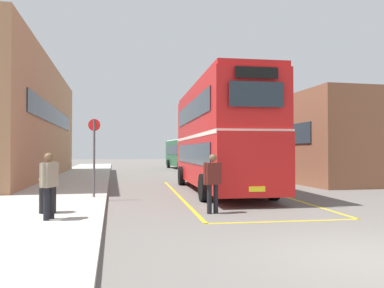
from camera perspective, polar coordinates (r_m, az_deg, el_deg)
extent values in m
plane|color=#66605B|center=(20.55, 0.16, -6.16)|extent=(135.60, 135.60, 0.00)
cube|color=#B2ADA3|center=(22.59, -17.59, -5.47)|extent=(4.00, 57.60, 0.14)
cube|color=#AD7A56|center=(27.21, -25.64, 3.13)|extent=(5.27, 21.92, 7.54)
cube|color=#232D38|center=(26.73, -20.06, 3.97)|extent=(0.06, 16.66, 1.10)
cube|color=brown|center=(25.70, 19.66, 0.53)|extent=(7.35, 12.29, 5.03)
cube|color=#232D38|center=(23.98, 12.09, 1.21)|extent=(0.06, 9.34, 1.10)
cylinder|color=black|center=(20.18, -1.62, -4.83)|extent=(0.34, 1.01, 1.00)
cylinder|color=black|center=(20.67, 5.63, -4.74)|extent=(0.34, 1.01, 1.00)
cylinder|color=black|center=(13.63, 1.82, -6.63)|extent=(0.34, 1.01, 1.00)
cylinder|color=black|center=(14.34, 12.22, -6.33)|extent=(0.34, 1.01, 1.00)
cube|color=red|center=(17.09, 4.11, -2.48)|extent=(3.14, 10.84, 2.10)
cube|color=red|center=(17.17, 4.10, 4.54)|extent=(3.13, 10.63, 2.10)
cube|color=red|center=(17.32, 4.10, 8.33)|extent=(3.02, 10.52, 0.20)
cube|color=silver|center=(17.10, 4.11, 1.04)|extent=(3.17, 10.74, 0.14)
cube|color=#232D38|center=(16.85, -0.17, -1.49)|extent=(0.53, 8.77, 0.84)
cube|color=#232D38|center=(16.95, -0.17, 4.95)|extent=(0.53, 8.77, 0.84)
cube|color=#232D38|center=(17.42, 8.25, -1.46)|extent=(0.53, 8.77, 0.84)
cube|color=#232D38|center=(17.51, 8.23, 4.77)|extent=(0.53, 8.77, 0.84)
cube|color=#232D38|center=(12.04, 9.80, 7.45)|extent=(1.78, 0.14, 0.80)
cube|color=black|center=(12.16, 9.79, 10.62)|extent=(1.40, 0.12, 0.36)
cube|color=#232D38|center=(22.37, 1.07, -1.13)|extent=(2.03, 0.16, 1.00)
cube|color=yellow|center=(11.96, 9.85, -6.76)|extent=(0.52, 0.06, 0.16)
cylinder|color=black|center=(40.83, -3.59, -3.00)|extent=(0.29, 0.93, 0.92)
cylinder|color=black|center=(41.35, -0.23, -2.97)|extent=(0.29, 0.93, 0.92)
cylinder|color=black|center=(35.14, -1.88, -3.31)|extent=(0.29, 0.93, 0.92)
cylinder|color=black|center=(35.74, 1.99, -3.27)|extent=(0.29, 0.93, 0.92)
cube|color=#1E512D|center=(38.22, -0.99, -1.42)|extent=(2.73, 9.76, 2.60)
cube|color=silver|center=(38.23, -0.99, 0.62)|extent=(2.57, 9.36, 0.12)
cube|color=#232D38|center=(37.96, -2.77, -0.89)|extent=(0.31, 7.74, 0.96)
cube|color=#232D38|center=(38.51, 0.77, -0.90)|extent=(0.31, 7.74, 0.96)
cube|color=#232D38|center=(42.96, -2.44, -0.98)|extent=(1.91, 0.11, 1.10)
cylinder|color=black|center=(11.14, 3.62, -8.28)|extent=(0.14, 0.14, 0.84)
cylinder|color=black|center=(11.02, 2.65, -8.36)|extent=(0.14, 0.14, 0.84)
cube|color=#591E19|center=(11.01, 3.14, -4.51)|extent=(0.54, 0.36, 0.63)
cylinder|color=#591E19|center=(11.14, 4.20, -4.31)|extent=(0.09, 0.09, 0.60)
cylinder|color=#591E19|center=(10.88, 2.05, -4.39)|extent=(0.09, 0.09, 0.60)
sphere|color=brown|center=(10.98, 3.19, -2.12)|extent=(0.23, 0.23, 0.23)
cylinder|color=black|center=(9.85, -21.21, -8.47)|extent=(0.14, 0.14, 0.79)
cylinder|color=black|center=(10.03, -20.54, -8.35)|extent=(0.14, 0.14, 0.79)
cube|color=gray|center=(9.87, -20.84, -4.41)|extent=(0.39, 0.51, 0.59)
cylinder|color=gray|center=(9.68, -21.61, -4.30)|extent=(0.09, 0.09, 0.57)
cylinder|color=gray|center=(10.07, -20.11, -4.18)|extent=(0.09, 0.09, 0.57)
sphere|color=brown|center=(9.87, -20.92, -1.89)|extent=(0.21, 0.21, 0.21)
cylinder|color=black|center=(11.02, -21.04, -7.42)|extent=(0.44, 0.44, 0.89)
cylinder|color=olive|center=(10.98, -21.02, -5.01)|extent=(0.47, 0.47, 0.04)
cylinder|color=#4C4C51|center=(14.21, -14.63, -2.13)|extent=(0.08, 0.08, 2.82)
cylinder|color=red|center=(14.24, -14.61, 2.82)|extent=(0.44, 0.12, 0.44)
cube|color=gold|center=(15.80, -2.20, -7.67)|extent=(0.84, 12.70, 0.01)
cube|color=gold|center=(16.77, 12.11, -7.27)|extent=(0.84, 12.70, 0.01)
cube|color=gold|center=(10.17, 13.93, -11.32)|extent=(4.26, 0.36, 0.01)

